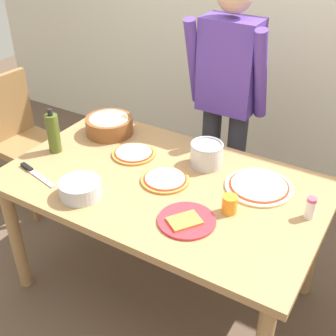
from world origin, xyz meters
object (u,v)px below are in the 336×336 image
pizza_second_cooked (134,153)px  plate_with_slice (186,221)px  dining_table (163,196)px  cup_orange (230,204)px  chef_knife (34,172)px  popcorn_bowl (109,124)px  olive_oil_bottle (53,133)px  person_cook (227,96)px  pizza_raw_on_board (259,186)px  chair_wooden_left (21,135)px  mixing_bowl_steel (80,189)px  pizza_cooked_on_tray (165,179)px  salt_shaker (310,208)px  steel_pot (206,154)px

pizza_second_cooked → plate_with_slice: 0.64m
dining_table → cup_orange: bearing=-8.3°
cup_orange → chef_knife: size_ratio=0.29×
popcorn_bowl → olive_oil_bottle: 0.35m
person_cook → pizza_raw_on_board: (0.44, -0.57, -0.17)m
person_cook → cup_orange: bearing=-64.1°
pizza_second_cooked → popcorn_bowl: popcorn_bowl is taller
pizza_second_cooked → chair_wooden_left: bearing=173.9°
mixing_bowl_steel → chef_knife: (-0.34, 0.02, -0.03)m
mixing_bowl_steel → cup_orange: (0.66, 0.25, 0.00)m
pizza_cooked_on_tray → chef_knife: pizza_cooked_on_tray is taller
chair_wooden_left → pizza_cooked_on_tray: (1.33, -0.24, 0.23)m
pizza_second_cooked → mixing_bowl_steel: size_ratio=1.20×
pizza_second_cooked → salt_shaker: salt_shaker is taller
dining_table → popcorn_bowl: popcorn_bowl is taller
popcorn_bowl → steel_pot: size_ratio=1.61×
dining_table → chair_wooden_left: chair_wooden_left is taller
mixing_bowl_steel → chef_knife: bearing=176.0°
dining_table → pizza_raw_on_board: bearing=23.7°
popcorn_bowl → steel_pot: 0.66m
person_cook → dining_table: bearing=-89.5°
pizza_raw_on_board → plate_with_slice: size_ratio=1.28×
pizza_cooked_on_tray → olive_oil_bottle: 0.69m
chef_knife → dining_table: bearing=24.9°
chef_knife → salt_shaker: bearing=15.8°
pizza_cooked_on_tray → pizza_second_cooked: size_ratio=1.02×
person_cook → cup_orange: (0.39, -0.81, -0.14)m
person_cook → salt_shaker: size_ratio=15.28×
person_cook → salt_shaker: 0.99m
person_cook → popcorn_bowl: (-0.53, -0.49, -0.12)m
steel_pot → chef_knife: 0.90m
pizza_second_cooked → plate_with_slice: (0.53, -0.36, -0.00)m
person_cook → salt_shaker: bearing=-42.9°
pizza_raw_on_board → dining_table: bearing=-156.3°
dining_table → olive_oil_bottle: 0.70m
plate_with_slice → olive_oil_bottle: olive_oil_bottle is taller
popcorn_bowl → cup_orange: (0.93, -0.33, -0.02)m
salt_shaker → chef_knife: size_ratio=0.37×
chair_wooden_left → steel_pot: chair_wooden_left is taller
pizza_cooked_on_tray → popcorn_bowl: 0.61m
pizza_second_cooked → salt_shaker: 0.98m
plate_with_slice → cup_orange: 0.21m
dining_table → plate_with_slice: (0.26, -0.22, 0.10)m
steel_pot → pizza_raw_on_board: bearing=-10.0°
dining_table → salt_shaker: 0.73m
mixing_bowl_steel → olive_oil_bottle: olive_oil_bottle is taller
chair_wooden_left → pizza_raw_on_board: bearing=-1.9°
plate_with_slice → popcorn_bowl: (-0.80, 0.49, 0.05)m
pizza_cooked_on_tray → steel_pot: 0.27m
person_cook → pizza_second_cooked: (-0.27, -0.62, -0.17)m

